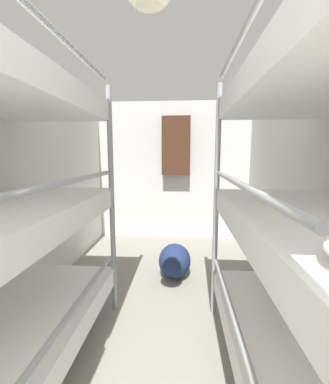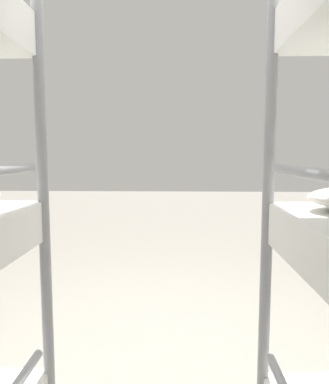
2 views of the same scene
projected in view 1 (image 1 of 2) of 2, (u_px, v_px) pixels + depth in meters
name	position (u px, v px, depth m)	size (l,w,h in m)	color
wall_left	(11.00, 187.00, 2.11)	(0.06, 4.46, 2.20)	silver
wall_right	(327.00, 191.00, 1.93)	(0.06, 4.46, 2.20)	silver
wall_back	(173.00, 171.00, 4.19)	(2.55, 0.06, 2.20)	silver
bunk_stack_right_near	(326.00, 231.00, 1.18)	(0.80, 1.75, 1.95)	gray
duffel_bag	(175.00, 260.00, 2.91)	(0.36, 0.50, 0.36)	navy
hanging_coat	(176.00, 146.00, 3.98)	(0.44, 0.12, 0.90)	#472819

